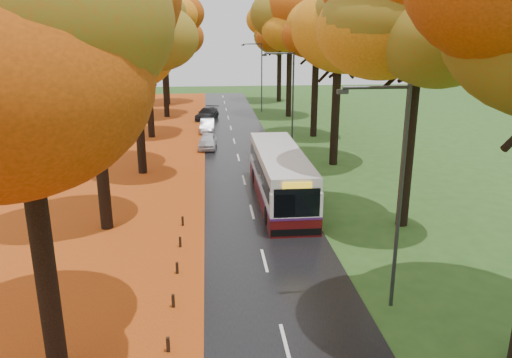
{
  "coord_description": "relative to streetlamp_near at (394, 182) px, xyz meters",
  "views": [
    {
      "loc": [
        -2.26,
        -7.55,
        9.72
      ],
      "look_at": [
        0.0,
        15.75,
        2.6
      ],
      "focal_mm": 35.0,
      "sensor_mm": 36.0,
      "label": 1
    }
  ],
  "objects": [
    {
      "name": "streetlamp_mid",
      "position": [
        0.0,
        22.0,
        0.0
      ],
      "size": [
        2.45,
        0.18,
        8.0
      ],
      "color": "#333538",
      "rests_on": "ground"
    },
    {
      "name": "centre_line",
      "position": [
        -3.95,
        17.0,
        -4.67
      ],
      "size": [
        0.12,
        90.0,
        0.01
      ],
      "primitive_type": "cube",
      "color": "silver",
      "rests_on": "road"
    },
    {
      "name": "bus",
      "position": [
        -2.15,
        11.77,
        -3.14
      ],
      "size": [
        2.56,
        11.11,
        2.92
      ],
      "rotation": [
        0.0,
        0.0,
        -0.0
      ],
      "color": "#4A0B0B",
      "rests_on": "road"
    },
    {
      "name": "trees_right",
      "position": [
        3.24,
        18.91,
        4.98
      ],
      "size": [
        9.3,
        74.2,
        13.96
      ],
      "color": "black",
      "rests_on": "ground"
    },
    {
      "name": "streetlamp_near",
      "position": [
        0.0,
        0.0,
        0.0
      ],
      "size": [
        2.45,
        0.18,
        8.0
      ],
      "color": "#333538",
      "rests_on": "ground"
    },
    {
      "name": "streetlamp_far",
      "position": [
        0.0,
        44.0,
        0.0
      ],
      "size": [
        2.45,
        0.18,
        8.0
      ],
      "color": "#333538",
      "rests_on": "ground"
    },
    {
      "name": "car_silver",
      "position": [
        -6.3,
        32.28,
        -4.05
      ],
      "size": [
        1.45,
        3.81,
        1.24
      ],
      "primitive_type": "imported",
      "rotation": [
        0.0,
        0.0,
        -0.04
      ],
      "color": "#ADB0B6",
      "rests_on": "road"
    },
    {
      "name": "road",
      "position": [
        -3.95,
        17.0,
        -4.69
      ],
      "size": [
        6.5,
        90.0,
        0.04
      ],
      "primitive_type": "cube",
      "color": "black",
      "rests_on": "ground"
    },
    {
      "name": "leaf_drift",
      "position": [
        -7.0,
        17.0,
        -4.67
      ],
      "size": [
        0.9,
        90.0,
        0.01
      ],
      "primitive_type": "cube",
      "color": "#CE4D15",
      "rests_on": "road"
    },
    {
      "name": "car_dark",
      "position": [
        -6.3,
        39.18,
        -4.04
      ],
      "size": [
        2.99,
        4.71,
        1.27
      ],
      "primitive_type": "imported",
      "rotation": [
        0.0,
        0.0,
        -0.3
      ],
      "color": "black",
      "rests_on": "road"
    },
    {
      "name": "trees_left",
      "position": [
        -11.13,
        19.06,
        4.82
      ],
      "size": [
        9.2,
        74.0,
        13.88
      ],
      "color": "black",
      "rests_on": "ground"
    },
    {
      "name": "car_white",
      "position": [
        -6.3,
        25.31,
        -4.06
      ],
      "size": [
        1.73,
        3.7,
        1.22
      ],
      "primitive_type": "imported",
      "rotation": [
        0.0,
        0.0,
        -0.08
      ],
      "color": "silver",
      "rests_on": "road"
    },
    {
      "name": "leaf_verge",
      "position": [
        -12.95,
        17.0,
        -4.7
      ],
      "size": [
        12.0,
        90.0,
        0.02
      ],
      "primitive_type": "cube",
      "color": "#7E330B",
      "rests_on": "ground"
    }
  ]
}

